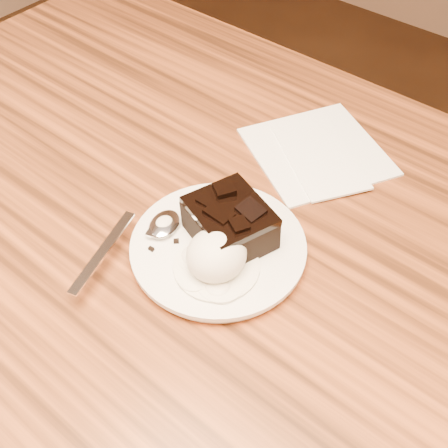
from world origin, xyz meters
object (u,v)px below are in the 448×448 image
Objects in this scene: dining_table at (210,388)px; plate at (218,249)px; brownie at (230,225)px; spoon at (164,225)px; ice_cream_scoop at (216,255)px; napkin at (317,150)px.

dining_table is 0.38m from plate.
plate is 2.27× the size of brownie.
plate is at bearing 1.55° from spoon.
napkin is (-0.03, 0.24, -0.03)m from ice_cream_scoop.
brownie is (0.03, 0.01, 0.41)m from dining_table.
ice_cream_scoop is (0.02, -0.03, 0.03)m from plate.
brownie is 0.20m from napkin.
ice_cream_scoop is 0.36× the size of spoon.
plate is at bearing 126.96° from ice_cream_scoop.
spoon reaches higher than plate.
plate reaches higher than dining_table.
spoon is at bearing -161.43° from plate.
dining_table is at bearing 145.44° from ice_cream_scoop.
ice_cream_scoop is at bearing -21.19° from spoon.
ice_cream_scoop reaches higher than brownie.
brownie reaches higher than napkin.
spoon is (-0.06, -0.04, -0.01)m from brownie.
plate is at bearing -87.33° from napkin.
spoon is (-0.08, 0.01, -0.02)m from ice_cream_scoop.
ice_cream_scoop is (0.02, -0.04, 0.00)m from brownie.
napkin is at bearing 85.33° from dining_table.
napkin is at bearing 60.73° from spoon.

